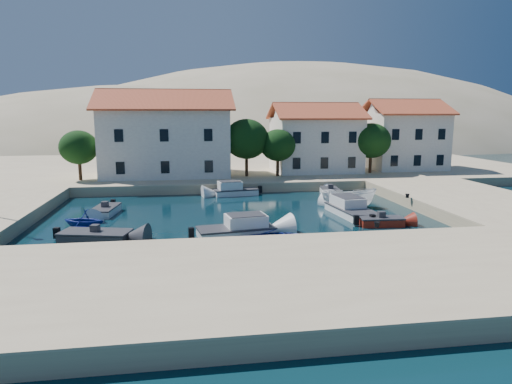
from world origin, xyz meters
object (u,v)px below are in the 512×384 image
building_left (166,132)px  rowboat_south (277,242)px  building_right (403,134)px  cabin_cruiser_east (352,210)px  boat_east (348,207)px  cabin_cruiser_south (236,229)px  building_mid (315,137)px

building_left → rowboat_south: bearing=-73.5°
building_right → cabin_cruiser_east: building_right is taller
building_right → boat_east: bearing=-127.2°
boat_east → cabin_cruiser_south: bearing=140.1°
cabin_cruiser_east → cabin_cruiser_south: bearing=110.3°
building_mid → cabin_cruiser_south: building_mid is taller
building_mid → building_right: (12.00, 1.00, 0.25)m
building_left → cabin_cruiser_east: (15.22, -19.54, -5.46)m
building_right → cabin_cruiser_south: size_ratio=1.77×
rowboat_south → cabin_cruiser_south: bearing=47.1°
rowboat_south → boat_east: bearing=-44.1°
building_mid → rowboat_south: (-10.23, -27.25, -5.22)m
rowboat_south → cabin_cruiser_east: cabin_cruiser_east is taller
building_left → cabin_cruiser_east: 25.36m
cabin_cruiser_south → building_right: bearing=38.3°
rowboat_south → building_mid: bearing=-24.7°
rowboat_south → cabin_cruiser_east: bearing=-52.1°
cabin_cruiser_east → building_left: bearing=32.2°
building_mid → building_right: building_right is taller
building_left → boat_east: 23.68m
building_right → building_left: bearing=-176.2°
cabin_cruiser_south → rowboat_south: cabin_cruiser_south is taller
building_right → rowboat_south: bearing=-128.2°
cabin_cruiser_south → boat_east: (10.75, 8.06, -0.48)m
cabin_cruiser_south → rowboat_south: bearing=-47.4°
rowboat_south → cabin_cruiser_east: (7.44, 6.71, 0.48)m
rowboat_south → boat_east: 13.02m
building_left → cabin_cruiser_east: building_left is taller
building_right → cabin_cruiser_east: 26.60m
building_mid → cabin_cruiser_south: (-12.61, -25.34, -4.75)m
building_mid → rowboat_south: size_ratio=2.47×
rowboat_south → boat_east: size_ratio=0.90×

